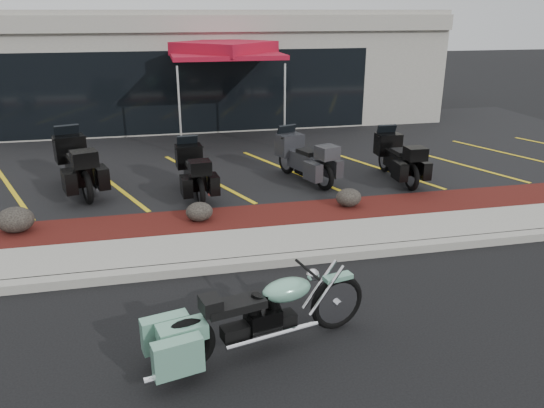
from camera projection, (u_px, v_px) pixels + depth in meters
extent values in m
plane|color=black|center=(243.00, 296.00, 7.86)|extent=(90.00, 90.00, 0.00)
cube|color=gray|center=(233.00, 265.00, 8.66)|extent=(24.00, 0.25, 0.15)
cube|color=gray|center=(228.00, 247.00, 9.30)|extent=(24.00, 1.20, 0.15)
cube|color=#3A100D|center=(219.00, 222.00, 10.40)|extent=(24.00, 1.20, 0.16)
cube|color=black|center=(196.00, 154.00, 15.35)|extent=(26.00, 9.60, 0.15)
cube|color=gray|center=(180.00, 65.00, 20.46)|extent=(18.00, 8.00, 4.00)
cube|color=black|center=(188.00, 93.00, 16.98)|extent=(12.00, 0.06, 2.60)
cube|color=gray|center=(184.00, 24.00, 16.23)|extent=(18.00, 0.30, 0.50)
ellipsoid|color=black|center=(15.00, 220.00, 9.66)|extent=(0.67, 0.55, 0.47)
ellipsoid|color=black|center=(199.00, 212.00, 10.19)|extent=(0.52, 0.43, 0.37)
ellipsoid|color=black|center=(349.00, 198.00, 10.94)|extent=(0.53, 0.44, 0.38)
cone|color=#F64C08|center=(190.00, 148.00, 14.63)|extent=(0.37, 0.37, 0.50)
cylinder|color=silver|center=(181.00, 112.00, 14.52)|extent=(0.06, 0.06, 2.44)
cylinder|color=silver|center=(286.00, 107.00, 15.20)|extent=(0.06, 0.06, 2.44)
cylinder|color=silver|center=(173.00, 96.00, 17.22)|extent=(0.06, 0.06, 2.44)
cylinder|color=silver|center=(262.00, 92.00, 17.91)|extent=(0.06, 0.06, 2.44)
cube|color=maroon|center=(225.00, 54.00, 15.74)|extent=(3.28, 3.28, 0.13)
cube|color=maroon|center=(224.00, 48.00, 15.67)|extent=(3.30, 3.30, 0.37)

